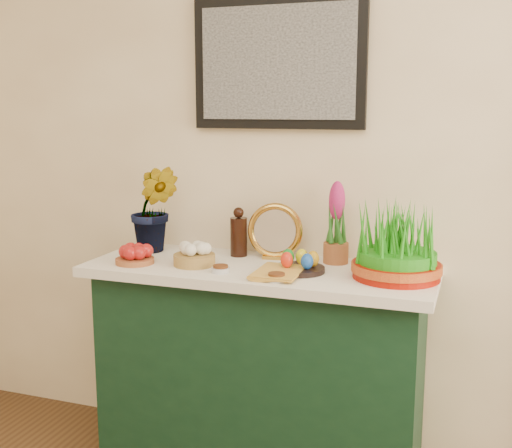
% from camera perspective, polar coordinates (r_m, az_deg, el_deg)
% --- Properties ---
extents(sideboard, '(1.30, 0.45, 0.85)m').
position_cam_1_polar(sideboard, '(2.74, 0.36, -13.18)').
color(sideboard, '#11311C').
rests_on(sideboard, ground).
extents(tablecloth, '(1.40, 0.55, 0.04)m').
position_cam_1_polar(tablecloth, '(2.60, 0.37, -4.15)').
color(tablecloth, silver).
rests_on(tablecloth, sideboard).
extents(hyacinth_green, '(0.31, 0.28, 0.51)m').
position_cam_1_polar(hyacinth_green, '(2.84, -9.05, 2.59)').
color(hyacinth_green, '#286921').
rests_on(hyacinth_green, tablecloth).
extents(apple_bowl, '(0.18, 0.18, 0.08)m').
position_cam_1_polar(apple_bowl, '(2.67, -10.73, -2.76)').
color(apple_bowl, '#99522D').
rests_on(apple_bowl, tablecloth).
extents(garlic_basket, '(0.22, 0.22, 0.09)m').
position_cam_1_polar(garlic_basket, '(2.60, -5.51, -2.83)').
color(garlic_basket, '#A58242').
rests_on(garlic_basket, tablecloth).
extents(vinegar_cruet, '(0.07, 0.07, 0.21)m').
position_cam_1_polar(vinegar_cruet, '(2.74, -1.55, -0.94)').
color(vinegar_cruet, black).
rests_on(vinegar_cruet, tablecloth).
extents(mirror, '(0.24, 0.08, 0.24)m').
position_cam_1_polar(mirror, '(2.70, 1.70, -0.69)').
color(mirror, gold).
rests_on(mirror, tablecloth).
extents(book, '(0.16, 0.23, 0.03)m').
position_cam_1_polar(book, '(2.46, 0.06, -4.10)').
color(book, gold).
rests_on(book, tablecloth).
extents(spice_dish_left, '(0.07, 0.07, 0.03)m').
position_cam_1_polar(spice_dish_left, '(2.49, -3.17, -4.01)').
color(spice_dish_left, silver).
rests_on(spice_dish_left, tablecloth).
extents(spice_dish_right, '(0.08, 0.08, 0.03)m').
position_cam_1_polar(spice_dish_right, '(2.37, 1.83, -4.76)').
color(spice_dish_right, silver).
rests_on(spice_dish_right, tablecloth).
extents(egg_plate, '(0.22, 0.22, 0.08)m').
position_cam_1_polar(egg_plate, '(2.50, 3.85, -3.59)').
color(egg_plate, black).
rests_on(egg_plate, tablecloth).
extents(hyacinth_pink, '(0.10, 0.10, 0.34)m').
position_cam_1_polar(hyacinth_pink, '(2.63, 7.16, -0.22)').
color(hyacinth_pink, '#9C562E').
rests_on(hyacinth_pink, tablecloth).
extents(wheatgrass_sabzeh, '(0.34, 0.34, 0.28)m').
position_cam_1_polar(wheatgrass_sabzeh, '(2.44, 12.45, -1.98)').
color(wheatgrass_sabzeh, '#941003').
rests_on(wheatgrass_sabzeh, tablecloth).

